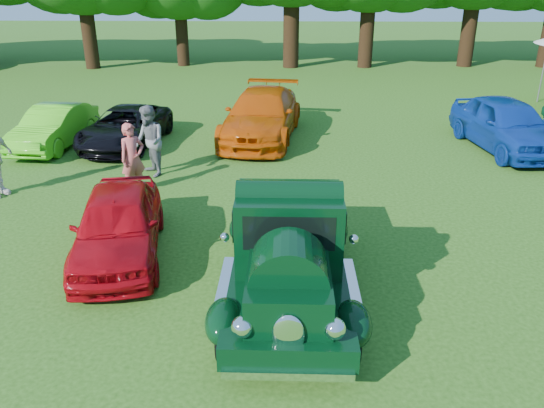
{
  "coord_description": "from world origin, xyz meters",
  "views": [
    {
      "loc": [
        0.51,
        -8.23,
        5.0
      ],
      "look_at": [
        0.23,
        0.84,
        1.1
      ],
      "focal_mm": 35.0,
      "sensor_mm": 36.0,
      "label": 1
    }
  ],
  "objects_px": {
    "back_car_blue": "(506,124)",
    "back_car_lime": "(54,127)",
    "back_car_black": "(125,127)",
    "red_convertible": "(118,224)",
    "back_car_orange": "(262,115)",
    "hero_pickup": "(289,249)",
    "spectator_pink": "(133,158)",
    "spectator_grey": "(149,141)"
  },
  "relations": [
    {
      "from": "back_car_blue",
      "to": "back_car_lime",
      "type": "bearing_deg",
      "value": 172.38
    },
    {
      "from": "back_car_lime",
      "to": "back_car_blue",
      "type": "distance_m",
      "value": 14.13
    },
    {
      "from": "back_car_lime",
      "to": "back_car_black",
      "type": "relative_size",
      "value": 0.9
    },
    {
      "from": "red_convertible",
      "to": "back_car_black",
      "type": "distance_m",
      "value": 7.56
    },
    {
      "from": "red_convertible",
      "to": "back_car_orange",
      "type": "relative_size",
      "value": 0.72
    },
    {
      "from": "hero_pickup",
      "to": "back_car_lime",
      "type": "relative_size",
      "value": 1.29
    },
    {
      "from": "hero_pickup",
      "to": "red_convertible",
      "type": "height_order",
      "value": "hero_pickup"
    },
    {
      "from": "red_convertible",
      "to": "spectator_pink",
      "type": "distance_m",
      "value": 3.34
    },
    {
      "from": "back_car_black",
      "to": "back_car_blue",
      "type": "distance_m",
      "value": 11.94
    },
    {
      "from": "spectator_pink",
      "to": "spectator_grey",
      "type": "relative_size",
      "value": 0.93
    },
    {
      "from": "back_car_orange",
      "to": "spectator_grey",
      "type": "xyz_separation_m",
      "value": [
        -2.83,
        -3.7,
        0.17
      ]
    },
    {
      "from": "back_car_orange",
      "to": "spectator_pink",
      "type": "bearing_deg",
      "value": -113.91
    },
    {
      "from": "back_car_lime",
      "to": "back_car_black",
      "type": "height_order",
      "value": "back_car_lime"
    },
    {
      "from": "back_car_black",
      "to": "back_car_orange",
      "type": "height_order",
      "value": "back_car_orange"
    },
    {
      "from": "hero_pickup",
      "to": "back_car_orange",
      "type": "relative_size",
      "value": 0.92
    },
    {
      "from": "red_convertible",
      "to": "spectator_pink",
      "type": "height_order",
      "value": "spectator_pink"
    },
    {
      "from": "hero_pickup",
      "to": "spectator_pink",
      "type": "height_order",
      "value": "hero_pickup"
    },
    {
      "from": "back_car_lime",
      "to": "back_car_orange",
      "type": "bearing_deg",
      "value": 14.4
    },
    {
      "from": "back_car_lime",
      "to": "spectator_grey",
      "type": "bearing_deg",
      "value": -30.28
    },
    {
      "from": "red_convertible",
      "to": "back_car_blue",
      "type": "bearing_deg",
      "value": 25.22
    },
    {
      "from": "red_convertible",
      "to": "back_car_lime",
      "type": "bearing_deg",
      "value": 109.84
    },
    {
      "from": "red_convertible",
      "to": "back_car_blue",
      "type": "xyz_separation_m",
      "value": [
        9.97,
        7.21,
        0.14
      ]
    },
    {
      "from": "back_car_orange",
      "to": "back_car_blue",
      "type": "relative_size",
      "value": 1.15
    },
    {
      "from": "hero_pickup",
      "to": "back_car_blue",
      "type": "bearing_deg",
      "value": 51.57
    },
    {
      "from": "back_car_blue",
      "to": "spectator_pink",
      "type": "bearing_deg",
      "value": -167.76
    },
    {
      "from": "back_car_black",
      "to": "red_convertible",
      "type": "bearing_deg",
      "value": -68.72
    },
    {
      "from": "back_car_black",
      "to": "back_car_lime",
      "type": "bearing_deg",
      "value": -167.8
    },
    {
      "from": "hero_pickup",
      "to": "back_car_blue",
      "type": "relative_size",
      "value": 1.06
    },
    {
      "from": "back_car_lime",
      "to": "spectator_pink",
      "type": "relative_size",
      "value": 2.19
    },
    {
      "from": "red_convertible",
      "to": "back_car_black",
      "type": "bearing_deg",
      "value": 94.46
    },
    {
      "from": "back_car_lime",
      "to": "back_car_orange",
      "type": "height_order",
      "value": "back_car_orange"
    },
    {
      "from": "hero_pickup",
      "to": "spectator_grey",
      "type": "distance_m",
      "value": 6.87
    },
    {
      "from": "red_convertible",
      "to": "back_car_blue",
      "type": "relative_size",
      "value": 0.82
    },
    {
      "from": "back_car_black",
      "to": "spectator_pink",
      "type": "bearing_deg",
      "value": -64.98
    },
    {
      "from": "back_car_blue",
      "to": "red_convertible",
      "type": "bearing_deg",
      "value": -152.31
    },
    {
      "from": "back_car_lime",
      "to": "spectator_pink",
      "type": "height_order",
      "value": "spectator_pink"
    },
    {
      "from": "hero_pickup",
      "to": "back_car_blue",
      "type": "height_order",
      "value": "hero_pickup"
    },
    {
      "from": "spectator_grey",
      "to": "hero_pickup",
      "type": "bearing_deg",
      "value": -0.66
    },
    {
      "from": "red_convertible",
      "to": "back_car_orange",
      "type": "distance_m",
      "value": 8.54
    },
    {
      "from": "back_car_orange",
      "to": "hero_pickup",
      "type": "bearing_deg",
      "value": -77.64
    },
    {
      "from": "red_convertible",
      "to": "back_car_lime",
      "type": "relative_size",
      "value": 1.0
    },
    {
      "from": "back_car_black",
      "to": "back_car_blue",
      "type": "relative_size",
      "value": 0.91
    }
  ]
}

